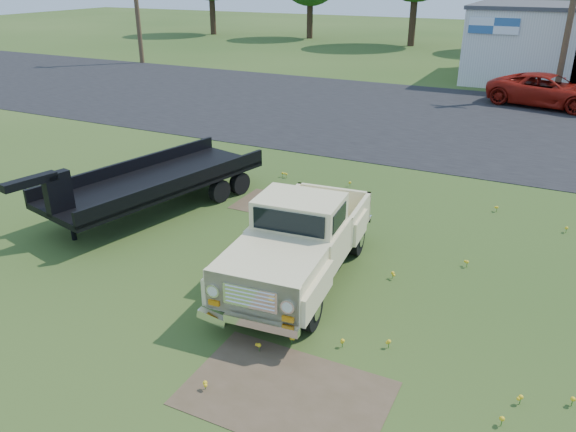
% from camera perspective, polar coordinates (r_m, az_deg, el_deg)
% --- Properties ---
extents(ground, '(140.00, 140.00, 0.00)m').
position_cam_1_polar(ground, '(11.54, -0.21, -6.53)').
color(ground, '#274516').
rests_on(ground, ground).
extents(asphalt_lot, '(90.00, 14.00, 0.02)m').
position_cam_1_polar(asphalt_lot, '(25.01, 15.54, 9.40)').
color(asphalt_lot, black).
rests_on(asphalt_lot, ground).
extents(dirt_patch_a, '(3.00, 2.00, 0.01)m').
position_cam_1_polar(dirt_patch_a, '(8.80, -0.20, -17.58)').
color(dirt_patch_a, '#4C3D28').
rests_on(dirt_patch_a, ground).
extents(dirt_patch_b, '(2.20, 1.60, 0.01)m').
position_cam_1_polar(dirt_patch_b, '(15.15, -1.07, 1.15)').
color(dirt_patch_b, '#4C3D28').
rests_on(dirt_patch_b, ground).
extents(vintage_pickup_truck, '(2.38, 5.16, 1.82)m').
position_cam_1_polar(vintage_pickup_truck, '(11.14, 1.17, -2.39)').
color(vintage_pickup_truck, beige).
rests_on(vintage_pickup_truck, ground).
extents(flatbed_trailer, '(3.59, 6.81, 1.77)m').
position_cam_1_polar(flatbed_trailer, '(15.01, -13.36, 3.89)').
color(flatbed_trailer, black).
rests_on(flatbed_trailer, ground).
extents(red_pickup, '(5.64, 3.50, 1.46)m').
position_cam_1_polar(red_pickup, '(29.00, 24.90, 11.45)').
color(red_pickup, maroon).
rests_on(red_pickup, ground).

